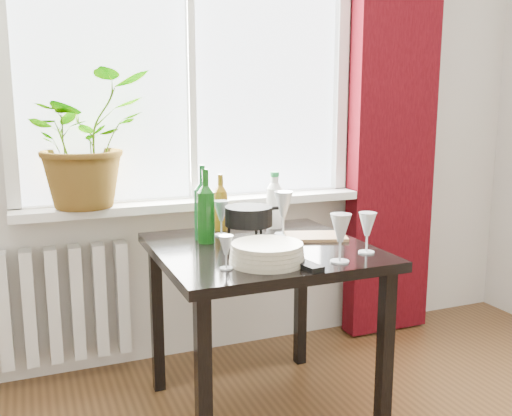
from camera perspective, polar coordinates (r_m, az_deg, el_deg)
name	(u,v)px	position (r m, az deg, el deg)	size (l,w,h in m)	color
window	(189,42)	(2.87, -6.69, 16.16)	(1.72, 0.08, 1.62)	white
windowsill	(197,203)	(2.83, -5.97, 0.51)	(1.72, 0.20, 0.04)	white
curtain	(394,106)	(3.26, 13.61, 9.93)	(0.50, 0.12, 2.56)	#350409
radiator	(41,307)	(2.87, -20.67, -9.20)	(0.80, 0.10, 0.55)	silver
table	(262,268)	(2.36, 0.57, -5.99)	(0.85, 0.85, 0.74)	black
potted_plant	(84,139)	(2.69, -16.78, 6.61)	(0.56, 0.48, 0.62)	#2B7B20
wine_bottle_left	(206,206)	(2.37, -5.04, 0.23)	(0.07, 0.07, 0.31)	#0C410D
wine_bottle_right	(203,202)	(2.43, -5.35, 0.61)	(0.07, 0.07, 0.32)	#0D451D
bottle_amber	(221,202)	(2.60, -3.55, 0.63)	(0.06, 0.06, 0.26)	#67460B
cleaning_bottle	(274,200)	(2.64, 1.86, 0.80)	(0.07, 0.07, 0.26)	white
wineglass_front_right	(340,238)	(2.10, 8.43, -2.95)	(0.08, 0.08, 0.19)	silver
wineglass_far_right	(367,232)	(2.25, 11.05, -2.39)	(0.07, 0.07, 0.17)	silver
wineglass_back_center	(283,213)	(2.50, 2.75, -0.46)	(0.09, 0.09, 0.20)	silver
wineglass_back_left	(221,218)	(2.50, -3.50, -0.99)	(0.07, 0.07, 0.16)	silver
wineglass_front_left	(226,252)	(2.01, -3.01, -4.44)	(0.05, 0.05, 0.12)	#B0B9BE
plate_stack	(267,253)	(2.08, 1.11, -4.56)	(0.28, 0.28, 0.07)	#BDB69D
fondue_pot	(249,225)	(2.37, -0.73, -1.68)	(0.23, 0.20, 0.15)	black
tv_remote	(303,264)	(2.05, 4.73, -5.60)	(0.05, 0.18, 0.02)	black
cutting_board	(316,236)	(2.48, 5.99, -2.84)	(0.26, 0.16, 0.01)	#986E44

